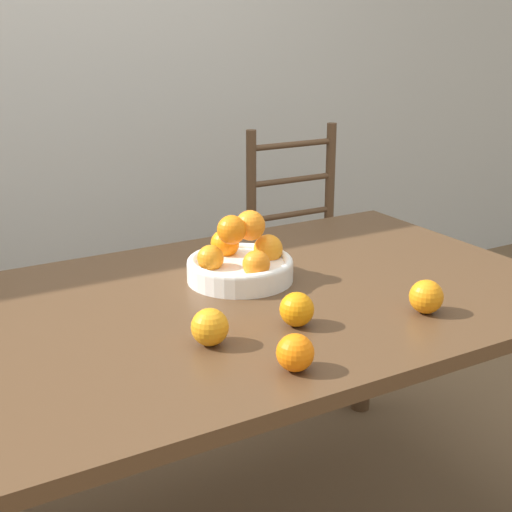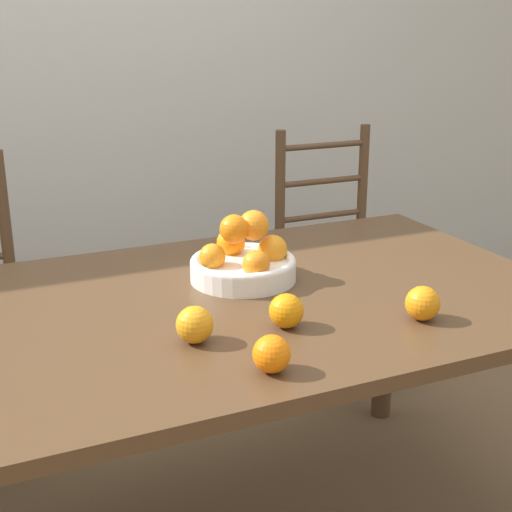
% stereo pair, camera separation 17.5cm
% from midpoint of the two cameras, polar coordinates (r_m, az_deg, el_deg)
% --- Properties ---
extents(wall_back, '(8.00, 0.06, 2.60)m').
position_cam_midpoint_polar(wall_back, '(3.08, -20.17, 15.97)').
color(wall_back, beige).
rests_on(wall_back, ground_plane).
extents(dining_table, '(1.87, 0.99, 0.73)m').
position_cam_midpoint_polar(dining_table, '(1.72, -7.87, -6.66)').
color(dining_table, '#4C331E').
rests_on(dining_table, ground_plane).
extents(fruit_bowl, '(0.27, 0.27, 0.18)m').
position_cam_midpoint_polar(fruit_bowl, '(1.84, -3.98, -0.41)').
color(fruit_bowl, white).
rests_on(fruit_bowl, dining_table).
extents(orange_loose_0, '(0.08, 0.08, 0.08)m').
position_cam_midpoint_polar(orange_loose_0, '(1.49, -7.11, -5.73)').
color(orange_loose_0, orange).
rests_on(orange_loose_0, dining_table).
extents(orange_loose_1, '(0.08, 0.08, 0.08)m').
position_cam_midpoint_polar(orange_loose_1, '(1.66, 10.56, -3.28)').
color(orange_loose_1, orange).
rests_on(orange_loose_1, dining_table).
extents(orange_loose_2, '(0.08, 0.08, 0.08)m').
position_cam_midpoint_polar(orange_loose_2, '(1.57, 0.08, -4.36)').
color(orange_loose_2, orange).
rests_on(orange_loose_2, dining_table).
extents(orange_loose_3, '(0.07, 0.07, 0.07)m').
position_cam_midpoint_polar(orange_loose_3, '(1.37, -0.52, -7.82)').
color(orange_loose_3, orange).
rests_on(orange_loose_3, dining_table).
extents(chair_right, '(0.42, 0.40, 0.97)m').
position_cam_midpoint_polar(chair_right, '(2.87, 2.54, -0.05)').
color(chair_right, '#513823').
rests_on(chair_right, ground_plane).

